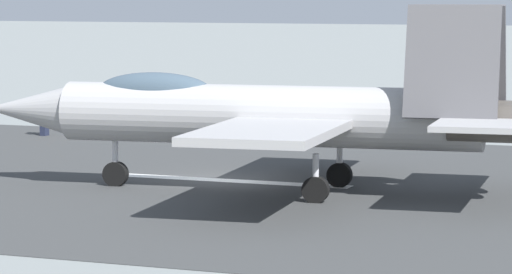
# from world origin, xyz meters

# --- Properties ---
(ground_plane) EXTENTS (400.00, 400.00, 0.00)m
(ground_plane) POSITION_xyz_m (0.00, 0.00, 0.00)
(ground_plane) COLOR gray
(runway_strip) EXTENTS (240.00, 26.00, 0.02)m
(runway_strip) POSITION_xyz_m (-0.02, 0.00, 0.01)
(runway_strip) COLOR #38393A
(runway_strip) RESTS_ON ground
(fighter_jet) EXTENTS (17.23, 13.64, 5.56)m
(fighter_jet) POSITION_xyz_m (-2.39, 1.79, 2.37)
(fighter_jet) COLOR #A09FA1
(fighter_jet) RESTS_ON ground
(crew_person) EXTENTS (0.47, 0.62, 1.60)m
(crew_person) POSITION_xyz_m (11.95, -9.66, 0.80)
(crew_person) COLOR #1E2338
(crew_person) RESTS_ON ground
(marker_cone_mid) EXTENTS (0.44, 0.44, 0.55)m
(marker_cone_mid) POSITION_xyz_m (3.01, -12.77, 0.28)
(marker_cone_mid) COLOR orange
(marker_cone_mid) RESTS_ON ground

